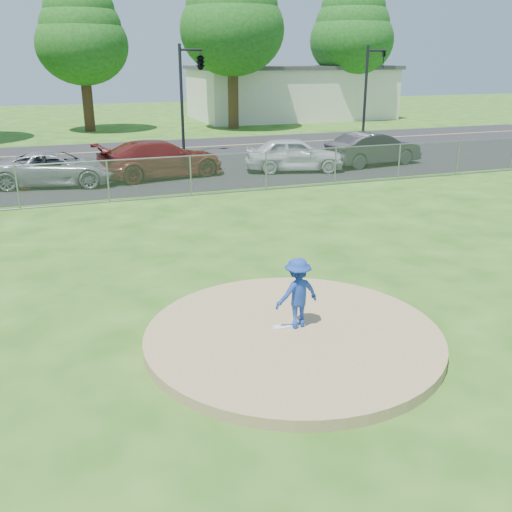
{
  "coord_description": "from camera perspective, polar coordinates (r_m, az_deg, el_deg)",
  "views": [
    {
      "loc": [
        -3.78,
        -8.56,
        4.91
      ],
      "look_at": [
        0.0,
        2.0,
        1.0
      ],
      "focal_mm": 40.0,
      "sensor_mm": 36.0,
      "label": 1
    }
  ],
  "objects": [
    {
      "name": "traffic_signal_right",
      "position": [
        35.51,
        11.27,
        16.37
      ],
      "size": [
        1.28,
        0.2,
        5.6
      ],
      "color": "black",
      "rests_on": "ground"
    },
    {
      "name": "commercial_building",
      "position": [
        50.66,
        3.44,
        16.07
      ],
      "size": [
        16.4,
        9.4,
        4.3
      ],
      "color": "beige",
      "rests_on": "ground"
    },
    {
      "name": "tree_center",
      "position": [
        42.68,
        -17.07,
        20.53
      ],
      "size": [
        6.16,
        6.16,
        9.84
      ],
      "color": "#392115",
      "rests_on": "ground"
    },
    {
      "name": "traffic_cone",
      "position": [
        24.42,
        -22.15,
        7.12
      ],
      "size": [
        0.38,
        0.38,
        0.75
      ],
      "primitive_type": "cone",
      "color": "red",
      "rests_on": "parking_lot"
    },
    {
      "name": "parked_car_gray",
      "position": [
        24.62,
        -19.29,
        8.27
      ],
      "size": [
        5.22,
        3.2,
        1.35
      ],
      "primitive_type": "imported",
      "rotation": [
        0.0,
        0.0,
        1.36
      ],
      "color": "gray",
      "rests_on": "parking_lot"
    },
    {
      "name": "pitcher",
      "position": [
        10.4,
        4.16,
        -3.72
      ],
      "size": [
        0.92,
        0.62,
        1.33
      ],
      "primitive_type": "imported",
      "rotation": [
        0.0,
        0.0,
        3.29
      ],
      "color": "#1B3B97",
      "rests_on": "pitchers_mound"
    },
    {
      "name": "parked_car_darkred",
      "position": [
        25.17,
        -9.52,
        9.57
      ],
      "size": [
        5.77,
        3.11,
        1.59
      ],
      "primitive_type": "imported",
      "rotation": [
        0.0,
        0.0,
        1.74
      ],
      "color": "maroon",
      "rests_on": "parking_lot"
    },
    {
      "name": "street",
      "position": [
        33.14,
        -13.15,
        10.21
      ],
      "size": [
        60.0,
        7.0,
        0.01
      ],
      "primitive_type": "cube",
      "color": "black",
      "rests_on": "ground"
    },
    {
      "name": "parked_car_pearl",
      "position": [
        26.31,
        3.86,
        10.12
      ],
      "size": [
        4.76,
        2.88,
        1.52
      ],
      "primitive_type": "imported",
      "rotation": [
        0.0,
        0.0,
        1.31
      ],
      "color": "silver",
      "rests_on": "parking_lot"
    },
    {
      "name": "tree_far_right",
      "position": [
        49.67,
        9.59,
        21.45
      ],
      "size": [
        6.72,
        6.72,
        10.74
      ],
      "color": "#371F14",
      "rests_on": "ground"
    },
    {
      "name": "tree_right",
      "position": [
        42.61,
        -2.4,
        22.89
      ],
      "size": [
        7.28,
        7.28,
        11.63
      ],
      "color": "#3B2715",
      "rests_on": "ground"
    },
    {
      "name": "chain_link_fence",
      "position": [
        21.31,
        -9.19,
        7.72
      ],
      "size": [
        40.0,
        0.06,
        1.5
      ],
      "primitive_type": "cube",
      "color": "gray",
      "rests_on": "ground"
    },
    {
      "name": "pitchers_mound",
      "position": [
        10.52,
        3.71,
        -8.03
      ],
      "size": [
        5.4,
        5.4,
        0.2
      ],
      "primitive_type": "cylinder",
      "color": "#9E8156",
      "rests_on": "ground"
    },
    {
      "name": "traffic_signal_center",
      "position": [
        31.53,
        -5.78,
        18.58
      ],
      "size": [
        1.42,
        2.48,
        5.6
      ],
      "color": "black",
      "rests_on": "ground"
    },
    {
      "name": "parked_car_charcoal",
      "position": [
        28.37,
        11.67,
        10.47
      ],
      "size": [
        4.89,
        2.3,
        1.55
      ],
      "primitive_type": "imported",
      "rotation": [
        0.0,
        0.0,
        1.72
      ],
      "color": "#262628",
      "rests_on": "parking_lot"
    },
    {
      "name": "pitching_rubber",
      "position": [
        10.63,
        3.3,
        -6.99
      ],
      "size": [
        0.6,
        0.15,
        0.04
      ],
      "primitive_type": "cube",
      "color": "white",
      "rests_on": "pitchers_mound"
    },
    {
      "name": "ground",
      "position": [
        19.56,
        -7.95,
        4.5
      ],
      "size": [
        120.0,
        120.0,
        0.0
      ],
      "primitive_type": "plane",
      "color": "#245312",
      "rests_on": "ground"
    },
    {
      "name": "parking_lot",
      "position": [
        25.81,
        -11.03,
        7.91
      ],
      "size": [
        50.0,
        8.0,
        0.01
      ],
      "primitive_type": "cube",
      "color": "black",
      "rests_on": "ground"
    }
  ]
}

